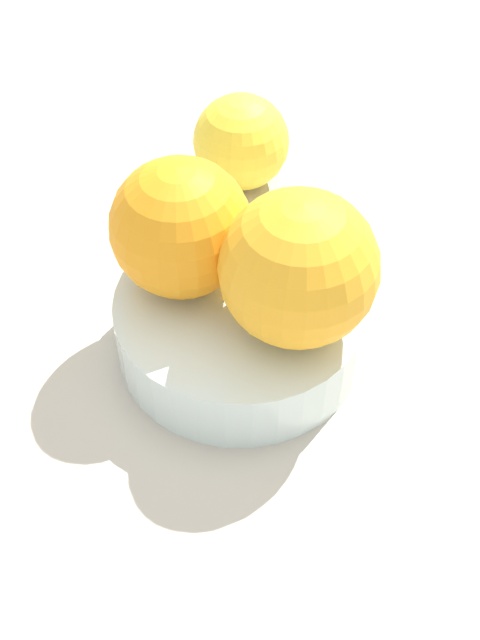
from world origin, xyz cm
name	(u,v)px	position (x,y,z in cm)	size (l,w,h in cm)	color
ground_plane	(240,357)	(0.00, 0.00, -1.00)	(110.00, 110.00, 2.00)	#BCB29E
fruit_bowl	(240,326)	(0.00, 0.00, 1.85)	(14.12, 14.12, 3.92)	silver
orange_in_bowl_0	(178,230)	(-0.24, 3.60, 7.75)	(7.67, 7.67, 7.67)	orange
orange_in_bowl_1	(296,273)	(-0.37, -3.37, 8.03)	(8.22, 8.22, 8.22)	#F9A823
orange_loose_0	(241,142)	(13.66, 7.46, 3.32)	(6.64, 6.64, 6.64)	yellow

